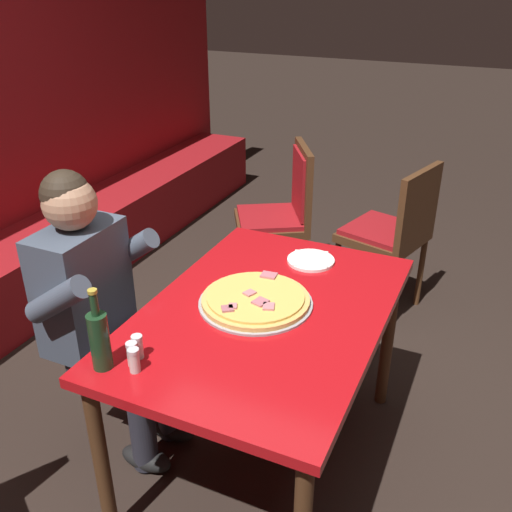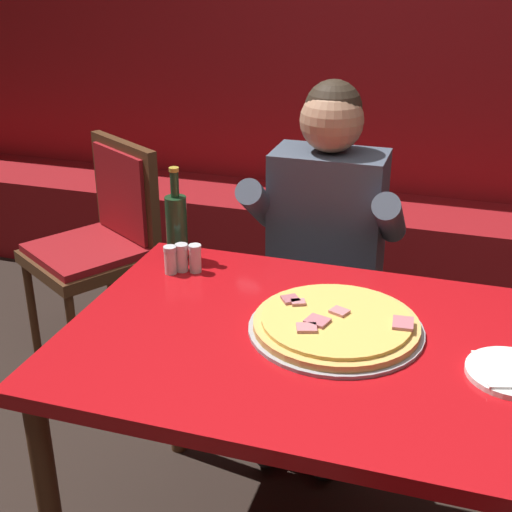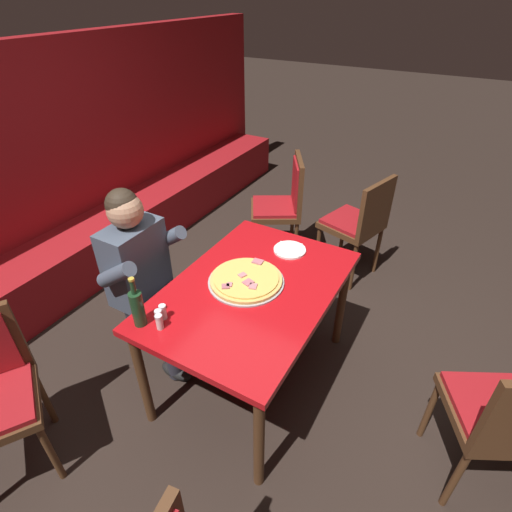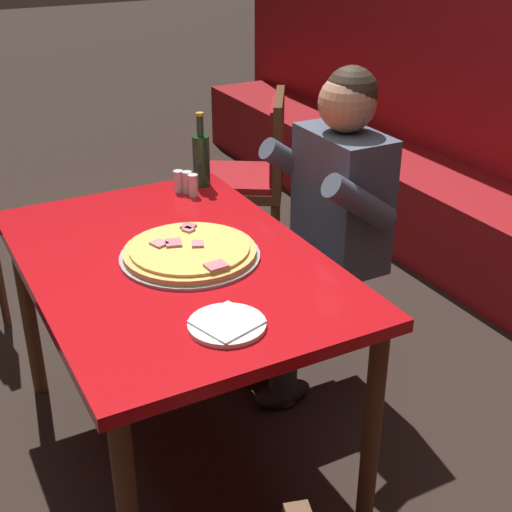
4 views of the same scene
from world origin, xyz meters
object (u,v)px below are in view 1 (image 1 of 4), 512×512
Objects in this scene: pizza at (256,300)px; plate_white_paper at (311,260)px; main_dining_table at (266,328)px; dining_chair_near_right at (395,228)px; shaker_red_pepper_flakes at (138,348)px; shaker_oregano at (134,361)px; dining_chair_far_right at (283,209)px; diner_seated_blue_shirt at (102,307)px; beer_bottle at (99,339)px; shaker_parmesan at (132,355)px.

pizza is 0.43m from plate_white_paper.
dining_chair_near_right is (1.44, -0.21, -0.12)m from main_dining_table.
shaker_oregano is (-0.07, -0.03, 0.00)m from shaker_red_pepper_flakes.
plate_white_paper reaches higher than main_dining_table.
dining_chair_far_right is at bearing 28.01° from plate_white_paper.
main_dining_table is at bearing -76.84° from diner_seated_blue_shirt.
shaker_red_pepper_flakes is 1.92m from dining_chair_far_right.
main_dining_table is 0.12m from pizza.
pizza is 0.52m from shaker_red_pepper_flakes.
dining_chair_far_right reaches higher than shaker_red_pepper_flakes.
dining_chair_far_right reaches higher than plate_white_paper.
dining_chair_far_right is (1.00, 0.53, -0.22)m from plate_white_paper.
pizza is 0.35× the size of diner_seated_blue_shirt.
diner_seated_blue_shirt is 1.83m from dining_chair_near_right.
shaker_red_pepper_flakes is at bearing 161.81° from plate_white_paper.
pizza is at bearing -27.65° from beer_bottle.
shaker_oregano is 0.09× the size of dining_chair_far_right.
shaker_oregano is 2.02m from dining_chair_near_right.
plate_white_paper is 0.94m from shaker_red_pepper_flakes.
main_dining_table is at bearing -24.68° from shaker_oregano.
dining_chair_far_right reaches higher than shaker_oregano.
dining_chair_near_right is (1.60, -0.87, -0.14)m from diner_seated_blue_shirt.
dining_chair_far_right is at bearing 19.33° from main_dining_table.
shaker_parmesan is 0.53m from diner_seated_blue_shirt.
pizza is 1.53× the size of beer_bottle.
pizza is 2.12× the size of plate_white_paper.
main_dining_table is 1.02× the size of diner_seated_blue_shirt.
pizza is 0.57m from shaker_oregano.
shaker_parmesan is (-0.49, 0.26, 0.12)m from main_dining_table.
beer_bottle reaches higher than shaker_parmesan.
plate_white_paper is 1.15m from dining_chair_far_right.
beer_bottle is 0.14m from shaker_red_pepper_flakes.
dining_chair_far_right is at bearing 7.80° from shaker_oregano.
plate_white_paper is at bearing -15.23° from shaker_oregano.
diner_seated_blue_shirt reaches higher than dining_chair_near_right.
diner_seated_blue_shirt is at bearing 106.03° from pizza.
dining_chair_near_right is (1.89, -0.48, -0.25)m from shaker_red_pepper_flakes.
pizza is (0.02, 0.05, 0.10)m from main_dining_table.
pizza is 0.47× the size of dining_chair_near_right.
diner_seated_blue_shirt is (0.33, 0.40, -0.11)m from shaker_parmesan.
shaker_parmesan is at bearing -172.84° from dining_chair_far_right.
shaker_red_pepper_flakes is (-0.47, 0.22, 0.02)m from pizza.
shaker_parmesan is 2.01m from dining_chair_near_right.
beer_bottle reaches higher than dining_chair_near_right.
shaker_parmesan is 0.07× the size of diner_seated_blue_shirt.
dining_chair_far_right reaches higher than dining_chair_near_right.
diner_seated_blue_shirt is at bearing 39.63° from beer_bottle.
plate_white_paper is 1.00m from shaker_oregano.
main_dining_table is at bearing -28.17° from shaker_parmesan.
shaker_oregano is 0.09× the size of dining_chair_near_right.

